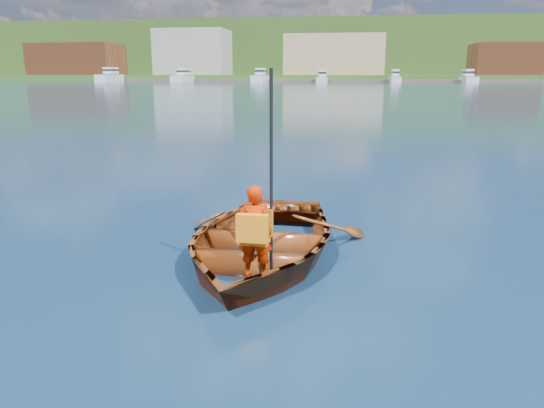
{
  "coord_description": "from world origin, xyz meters",
  "views": [
    {
      "loc": [
        0.54,
        -5.94,
        2.28
      ],
      "look_at": [
        -0.38,
        0.35,
        0.72
      ],
      "focal_mm": 35.0,
      "sensor_mm": 36.0,
      "label": 1
    }
  ],
  "objects_px": {
    "dock": "(337,81)",
    "child_paddler": "(255,230)",
    "marina_yachts": "(354,77)",
    "rowboat": "(259,241)"
  },
  "relations": [
    {
      "from": "rowboat",
      "to": "dock",
      "type": "distance_m",
      "value": 147.68
    },
    {
      "from": "child_paddler",
      "to": "marina_yachts",
      "type": "relative_size",
      "value": 0.02
    },
    {
      "from": "rowboat",
      "to": "child_paddler",
      "type": "distance_m",
      "value": 1.0
    },
    {
      "from": "rowboat",
      "to": "child_paddler",
      "type": "xyz_separation_m",
      "value": [
        0.11,
        -0.9,
        0.41
      ]
    },
    {
      "from": "child_paddler",
      "to": "dock",
      "type": "relative_size",
      "value": 0.01
    },
    {
      "from": "marina_yachts",
      "to": "dock",
      "type": "bearing_deg",
      "value": 135.69
    },
    {
      "from": "child_paddler",
      "to": "marina_yachts",
      "type": "distance_m",
      "value": 143.88
    },
    {
      "from": "rowboat",
      "to": "marina_yachts",
      "type": "xyz_separation_m",
      "value": [
        1.76,
        142.96,
        1.16
      ]
    },
    {
      "from": "child_paddler",
      "to": "marina_yachts",
      "type": "height_order",
      "value": "marina_yachts"
    },
    {
      "from": "dock",
      "to": "child_paddler",
      "type": "bearing_deg",
      "value": -88.78
    }
  ]
}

